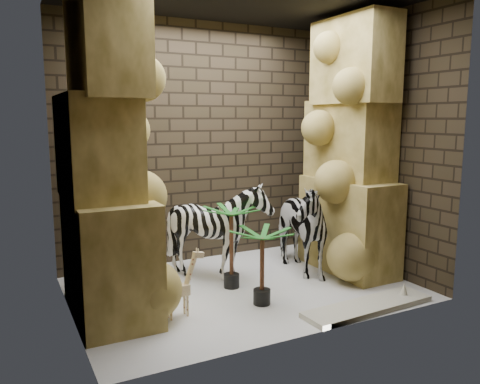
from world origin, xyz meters
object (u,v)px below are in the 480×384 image
zebra_right (295,218)px  palm_front (231,247)px  surfboard (368,306)px  zebra_left (218,235)px  giraffe_toy (178,284)px  palm_back (262,267)px

zebra_right → palm_front: 0.93m
palm_front → surfboard: palm_front is taller
zebra_right → surfboard: (0.01, -1.27, -0.62)m
palm_front → surfboard: 1.51m
zebra_left → giraffe_toy: zebra_left is taller
surfboard → zebra_left: bearing=118.7°
giraffe_toy → surfboard: size_ratio=0.46×
zebra_left → palm_front: bearing=-93.8°
zebra_right → giraffe_toy: size_ratio=2.03×
giraffe_toy → palm_back: 0.85m
zebra_left → zebra_right: bearing=-15.9°
zebra_left → palm_back: bearing=-89.3°
giraffe_toy → zebra_right: bearing=14.4°
zebra_right → giraffe_toy: 1.82m
zebra_right → surfboard: size_ratio=0.93×
giraffe_toy → palm_front: bearing=25.5°
palm_back → zebra_right: bearing=39.6°
zebra_right → palm_back: zebra_right is taller
giraffe_toy → palm_front: (0.78, 0.47, 0.13)m
palm_back → palm_front: bearing=96.2°
zebra_right → palm_back: (-0.84, -0.70, -0.26)m
giraffe_toy → surfboard: (1.69, -0.66, -0.29)m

